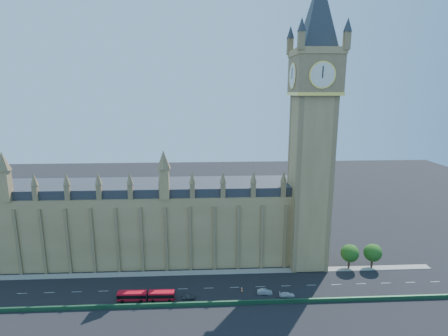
{
  "coord_description": "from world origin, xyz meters",
  "views": [
    {
      "loc": [
        3.59,
        -97.28,
        58.88
      ],
      "look_at": [
        9.19,
        10.0,
        35.65
      ],
      "focal_mm": 28.0,
      "sensor_mm": 36.0,
      "label": 1
    }
  ],
  "objects_px": {
    "red_bus": "(146,296)",
    "car_silver": "(265,292)",
    "car_grey": "(188,297)",
    "car_white": "(287,295)"
  },
  "relations": [
    {
      "from": "car_grey",
      "to": "car_silver",
      "type": "height_order",
      "value": "car_silver"
    },
    {
      "from": "car_grey",
      "to": "car_silver",
      "type": "bearing_deg",
      "value": -86.96
    },
    {
      "from": "car_silver",
      "to": "car_white",
      "type": "height_order",
      "value": "car_silver"
    },
    {
      "from": "car_grey",
      "to": "car_silver",
      "type": "relative_size",
      "value": 0.84
    },
    {
      "from": "car_white",
      "to": "car_grey",
      "type": "bearing_deg",
      "value": 93.83
    },
    {
      "from": "car_grey",
      "to": "red_bus",
      "type": "bearing_deg",
      "value": 89.41
    },
    {
      "from": "car_white",
      "to": "car_silver",
      "type": "bearing_deg",
      "value": 78.48
    },
    {
      "from": "red_bus",
      "to": "car_grey",
      "type": "height_order",
      "value": "red_bus"
    },
    {
      "from": "red_bus",
      "to": "car_silver",
      "type": "xyz_separation_m",
      "value": [
        34.82,
        1.36,
        -0.73
      ]
    },
    {
      "from": "car_grey",
      "to": "car_white",
      "type": "bearing_deg",
      "value": -91.39
    }
  ]
}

